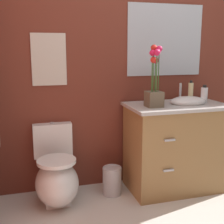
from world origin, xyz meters
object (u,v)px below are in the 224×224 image
(wall_poster, at_px, (49,60))
(vanity_cabinet, at_px, (175,146))
(toilet, at_px, (56,177))
(lotion_bottle, at_px, (204,95))
(trash_bin, at_px, (112,180))
(flower_vase, at_px, (154,85))
(wall_mirror, at_px, (165,40))
(soap_bottle, at_px, (191,92))

(wall_poster, bearing_deg, vanity_cabinet, -14.26)
(toilet, xyz_separation_m, lotion_bottle, (1.45, -0.02, 0.69))
(trash_bin, bearing_deg, vanity_cabinet, -3.29)
(vanity_cabinet, bearing_deg, trash_bin, 176.71)
(wall_poster, bearing_deg, flower_vase, -21.88)
(vanity_cabinet, bearing_deg, wall_mirror, 90.53)
(soap_bottle, xyz_separation_m, trash_bin, (-0.84, -0.08, -0.81))
(vanity_cabinet, height_order, trash_bin, vanity_cabinet)
(flower_vase, relative_size, lotion_bottle, 3.20)
(soap_bottle, height_order, wall_poster, wall_poster)
(flower_vase, height_order, soap_bottle, flower_vase)
(vanity_cabinet, xyz_separation_m, flower_vase, (-0.27, -0.06, 0.61))
(soap_bottle, relative_size, wall_mirror, 0.26)
(trash_bin, xyz_separation_m, wall_poster, (-0.52, 0.26, 1.13))
(flower_vase, bearing_deg, vanity_cabinet, 13.34)
(vanity_cabinet, distance_m, flower_vase, 0.67)
(vanity_cabinet, relative_size, wall_poster, 2.19)
(vanity_cabinet, height_order, soap_bottle, soap_bottle)
(vanity_cabinet, xyz_separation_m, wall_poster, (-1.16, 0.29, 0.83))
(flower_vase, bearing_deg, toilet, 174.24)
(vanity_cabinet, distance_m, soap_bottle, 0.56)
(flower_vase, distance_m, wall_mirror, 0.60)
(trash_bin, bearing_deg, flower_vase, -15.21)
(flower_vase, height_order, wall_mirror, wall_mirror)
(toilet, relative_size, flower_vase, 1.25)
(lotion_bottle, bearing_deg, toilet, 179.35)
(lotion_bottle, height_order, wall_poster, wall_poster)
(vanity_cabinet, bearing_deg, soap_bottle, 29.15)
(lotion_bottle, xyz_separation_m, wall_mirror, (-0.30, 0.28, 0.52))
(soap_bottle, bearing_deg, vanity_cabinet, -150.85)
(vanity_cabinet, bearing_deg, flower_vase, -166.66)
(toilet, xyz_separation_m, flower_vase, (0.89, -0.09, 0.81))
(toilet, distance_m, trash_bin, 0.53)
(trash_bin, bearing_deg, toilet, -178.90)
(lotion_bottle, bearing_deg, wall_poster, 168.94)
(trash_bin, distance_m, wall_mirror, 1.48)
(toilet, distance_m, wall_poster, 1.06)
(soap_bottle, relative_size, wall_poster, 0.44)
(vanity_cabinet, xyz_separation_m, soap_bottle, (0.21, 0.12, 0.51))
(flower_vase, xyz_separation_m, wall_mirror, (0.26, 0.36, 0.40))
(trash_bin, xyz_separation_m, wall_mirror, (0.63, 0.26, 1.31))
(toilet, height_order, wall_poster, wall_poster)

